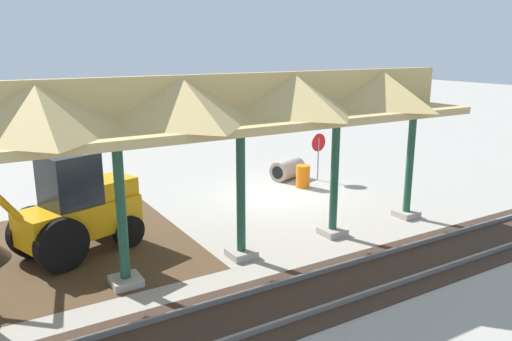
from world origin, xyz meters
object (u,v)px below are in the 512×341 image
at_px(backhoe, 74,210).
at_px(traffic_barrel, 303,176).
at_px(stop_sign, 318,147).
at_px(concrete_pipe, 288,169).

xyz_separation_m(backhoe, traffic_barrel, (-9.26, -2.18, -0.81)).
bearing_deg(backhoe, stop_sign, -165.35).
bearing_deg(backhoe, concrete_pipe, -159.41).
relative_size(backhoe, traffic_barrel, 5.87).
distance_m(backhoe, concrete_pipe, 10.14).
bearing_deg(traffic_barrel, stop_sign, -155.11).
bearing_deg(traffic_barrel, concrete_pipe, -98.29).
distance_m(stop_sign, concrete_pipe, 1.63).
distance_m(stop_sign, backhoe, 10.80).
height_order(stop_sign, concrete_pipe, stop_sign).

